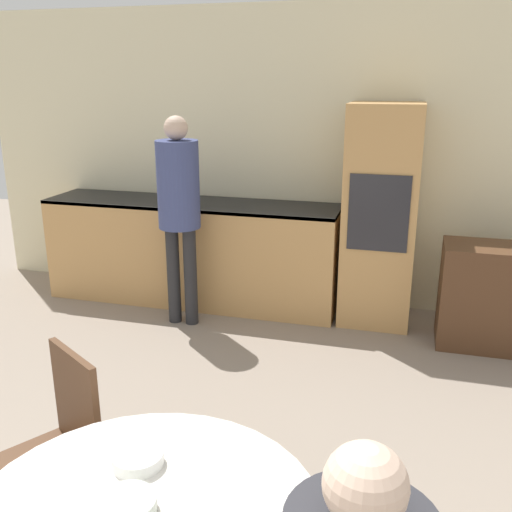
# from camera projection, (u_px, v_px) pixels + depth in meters

# --- Properties ---
(wall_back) EXTENTS (6.54, 0.05, 2.60)m
(wall_back) POSITION_uv_depth(u_px,v_px,m) (319.00, 160.00, 5.02)
(wall_back) COLOR beige
(wall_back) RESTS_ON ground_plane
(kitchen_counter) EXTENTS (2.67, 0.60, 0.93)m
(kitchen_counter) POSITION_uv_depth(u_px,v_px,m) (192.00, 250.00, 5.22)
(kitchen_counter) COLOR tan
(kitchen_counter) RESTS_ON ground_plane
(oven_unit) EXTENTS (0.58, 0.59, 1.81)m
(oven_unit) POSITION_uv_depth(u_px,v_px,m) (380.00, 216.00, 4.68)
(oven_unit) COLOR tan
(oven_unit) RESTS_ON ground_plane
(chair_far_left) EXTENTS (0.55, 0.55, 0.90)m
(chair_far_left) POSITION_uv_depth(u_px,v_px,m) (59.00, 444.00, 2.42)
(chair_far_left) COLOR #51331E
(chair_far_left) RESTS_ON ground_plane
(person_standing) EXTENTS (0.34, 0.34, 1.72)m
(person_standing) POSITION_uv_depth(u_px,v_px,m) (179.00, 199.00, 4.55)
(person_standing) COLOR #262628
(person_standing) RESTS_ON ground_plane
(bowl_near) EXTENTS (0.18, 0.18, 0.05)m
(bowl_near) POSITION_uv_depth(u_px,v_px,m) (138.00, 459.00, 1.95)
(bowl_near) COLOR white
(bowl_near) RESTS_ON dining_table
(bowl_centre) EXTENTS (0.18, 0.18, 0.05)m
(bowl_centre) POSITION_uv_depth(u_px,v_px,m) (127.00, 506.00, 1.73)
(bowl_centre) COLOR silver
(bowl_centre) RESTS_ON dining_table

